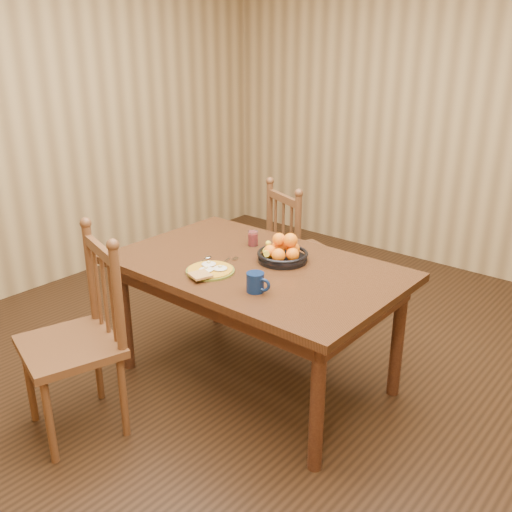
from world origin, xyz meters
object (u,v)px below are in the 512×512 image
Objects in this scene: dining_table at (256,278)px; fruit_bowl at (283,252)px; coffee_mug at (256,282)px; breakfast_plate at (210,270)px; chair_far at (301,254)px; chair_near at (78,340)px.

dining_table is 0.21m from fruit_bowl.
breakfast_plate is at bearing 175.04° from coffee_mug.
fruit_bowl is at bearing 110.09° from coffee_mug.
breakfast_plate is 0.35m from coffee_mug.
dining_table is 5.52× the size of fruit_bowl.
chair_far is 1.16m from breakfast_plate.
breakfast_plate is at bearing -117.15° from fruit_bowl.
fruit_bowl is (0.50, 1.04, 0.29)m from chair_near.
fruit_bowl is at bearing 60.14° from dining_table.
chair_near is at bearing -114.92° from dining_table.
fruit_bowl reaches higher than coffee_mug.
chair_far reaches higher than fruit_bowl.
dining_table is 1.61× the size of chair_far.
chair_near is 0.76m from breakfast_plate.
breakfast_plate is 1.04× the size of fruit_bowl.
breakfast_plate is (-0.12, -0.25, 0.10)m from dining_table.
coffee_mug is at bearing -50.15° from dining_table.
dining_table is 11.98× the size of coffee_mug.
chair_near is (-0.11, -1.76, 0.03)m from chair_far.
fruit_bowl is at bearing 62.85° from breakfast_plate.
chair_far is 3.30× the size of breakfast_plate.
coffee_mug is at bearing 136.24° from chair_far.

